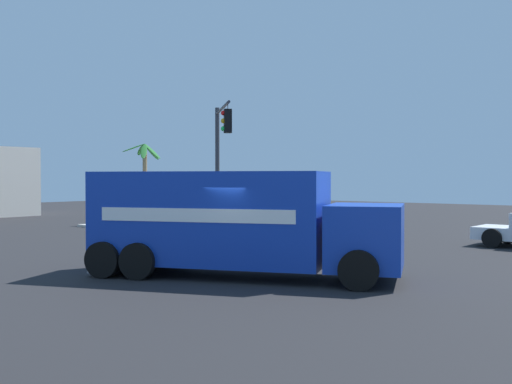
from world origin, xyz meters
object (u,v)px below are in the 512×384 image
palm_tree_far (145,170)px  traffic_light_primary (220,150)px  delivery_truck (233,222)px  vending_machine_red (225,206)px

palm_tree_far → traffic_light_primary: bearing=-112.7°
delivery_truck → vending_machine_red: (14.39, 13.24, -0.46)m
vending_machine_red → palm_tree_far: palm_tree_far is taller
delivery_truck → vending_machine_red: bearing=42.6°
traffic_light_primary → palm_tree_far: (4.13, 9.88, -0.78)m
traffic_light_primary → vending_machine_red: 10.31m
delivery_truck → vending_machine_red: delivery_truck is taller
delivery_truck → palm_tree_far: bearing=56.5°
vending_machine_red → palm_tree_far: size_ratio=0.39×
delivery_truck → traffic_light_primary: (6.91, 6.78, 2.47)m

